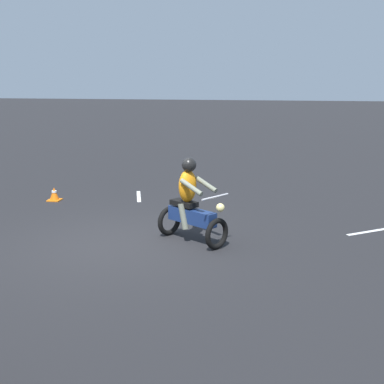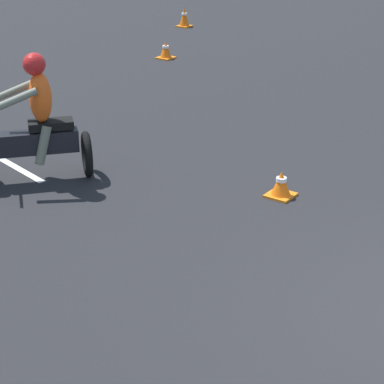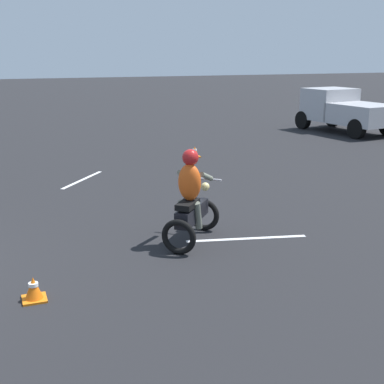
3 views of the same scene
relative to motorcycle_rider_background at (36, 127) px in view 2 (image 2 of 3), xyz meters
name	(u,v)px [view 2 (image 2 of 3)]	position (x,y,z in m)	size (l,w,h in m)	color
motorcycle_rider_background	(36,127)	(0.00, 0.00, 0.00)	(1.46, 1.36, 1.66)	black
traffic_cone_mid_left	(281,184)	(1.37, -2.78, -0.57)	(0.32, 0.32, 0.33)	orange
traffic_cone_far_center	(184,18)	(8.87, 4.24, -0.50)	(0.32, 0.32, 0.46)	orange
traffic_cone_far_left	(166,50)	(6.05, 2.63, -0.55)	(0.32, 0.32, 0.36)	orange
lane_stripe_n	(1,159)	(0.19, 0.98, -0.72)	(0.10, 2.18, 0.01)	silver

